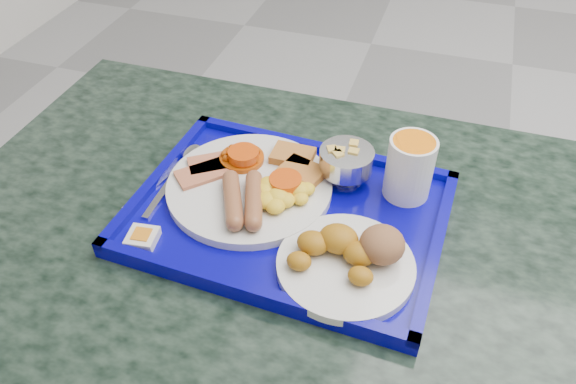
# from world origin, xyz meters

# --- Properties ---
(table) EXTENTS (1.12, 0.75, 0.70)m
(table) POSITION_xyz_m (-1.12, -0.65, 0.52)
(table) COLOR slate
(table) RESTS_ON floor
(tray) EXTENTS (0.48, 0.36, 0.03)m
(tray) POSITION_xyz_m (-1.14, -0.62, 0.71)
(tray) COLOR #060396
(tray) RESTS_ON table
(main_plate) EXTENTS (0.26, 0.26, 0.04)m
(main_plate) POSITION_xyz_m (-1.20, -0.60, 0.73)
(main_plate) COLOR silver
(main_plate) RESTS_ON tray
(bread_plate) EXTENTS (0.19, 0.19, 0.06)m
(bread_plate) POSITION_xyz_m (-1.02, -0.70, 0.73)
(bread_plate) COLOR silver
(bread_plate) RESTS_ON tray
(fruit_bowl) EXTENTS (0.09, 0.09, 0.06)m
(fruit_bowl) POSITION_xyz_m (-1.07, -0.52, 0.75)
(fruit_bowl) COLOR #B7B7B9
(fruit_bowl) RESTS_ON tray
(juice_cup) EXTENTS (0.07, 0.07, 0.10)m
(juice_cup) POSITION_xyz_m (-0.98, -0.53, 0.77)
(juice_cup) COLOR white
(juice_cup) RESTS_ON tray
(spoon) EXTENTS (0.03, 0.19, 0.01)m
(spoon) POSITION_xyz_m (-1.34, -0.57, 0.72)
(spoon) COLOR #B7B7B9
(spoon) RESTS_ON tray
(knife) EXTENTS (0.05, 0.17, 0.00)m
(knife) POSITION_xyz_m (-1.35, -0.61, 0.71)
(knife) COLOR #B7B7B9
(knife) RESTS_ON tray
(jam_packet) EXTENTS (0.05, 0.05, 0.02)m
(jam_packet) POSITION_xyz_m (-1.32, -0.75, 0.72)
(jam_packet) COLOR silver
(jam_packet) RESTS_ON tray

